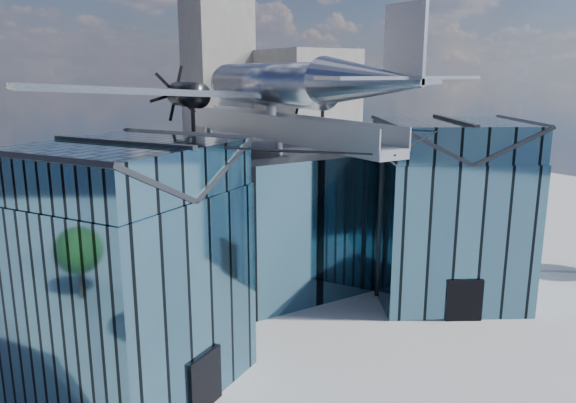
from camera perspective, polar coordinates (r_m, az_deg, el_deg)
ground_plane at (r=34.22m, az=1.83°, el=-12.48°), size 120.00×120.00×0.00m
museum at (r=37.01m, az=-3.15°, el=-1.37°), size 32.88×24.50×17.60m
bg_towers at (r=78.46m, az=-18.52°, el=8.94°), size 77.00×24.50×26.00m
tree_side_e at (r=57.72m, az=22.39°, el=0.99°), size 4.14×4.14×5.40m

